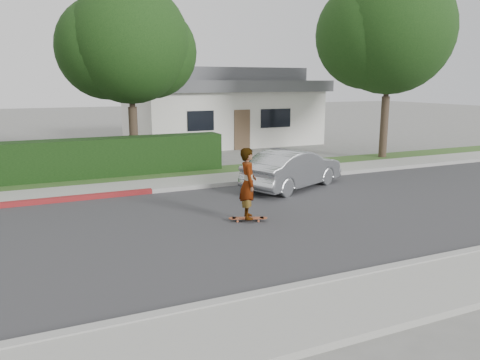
# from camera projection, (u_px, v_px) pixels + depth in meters

# --- Properties ---
(ground) EXTENTS (120.00, 120.00, 0.00)m
(ground) POSITION_uv_depth(u_px,v_px,m) (152.00, 234.00, 11.03)
(ground) COLOR slate
(ground) RESTS_ON ground
(road) EXTENTS (60.00, 8.00, 0.01)m
(road) POSITION_uv_depth(u_px,v_px,m) (152.00, 234.00, 11.03)
(road) COLOR #2D2D30
(road) RESTS_ON ground
(curb_near) EXTENTS (60.00, 0.20, 0.15)m
(curb_near) POSITION_uv_depth(u_px,v_px,m) (214.00, 306.00, 7.35)
(curb_near) COLOR #9E9E99
(curb_near) RESTS_ON ground
(sidewalk_near) EXTENTS (60.00, 1.60, 0.12)m
(sidewalk_near) POSITION_uv_depth(u_px,v_px,m) (237.00, 334.00, 6.55)
(sidewalk_near) COLOR gray
(sidewalk_near) RESTS_ON ground
(curb_far) EXTENTS (60.00, 0.20, 0.15)m
(curb_far) POSITION_uv_depth(u_px,v_px,m) (120.00, 194.00, 14.67)
(curb_far) COLOR #9E9E99
(curb_far) RESTS_ON ground
(sidewalk_far) EXTENTS (60.00, 1.60, 0.12)m
(sidewalk_far) POSITION_uv_depth(u_px,v_px,m) (115.00, 189.00, 15.48)
(sidewalk_far) COLOR gray
(sidewalk_far) RESTS_ON ground
(planting_strip) EXTENTS (60.00, 1.60, 0.10)m
(planting_strip) POSITION_uv_depth(u_px,v_px,m) (108.00, 180.00, 16.91)
(planting_strip) COLOR #2D4C1E
(planting_strip) RESTS_ON ground
(hedge) EXTENTS (15.00, 1.00, 1.50)m
(hedge) POSITION_uv_depth(u_px,v_px,m) (14.00, 164.00, 16.09)
(hedge) COLOR black
(hedge) RESTS_ON ground
(tree_center) EXTENTS (5.66, 4.84, 7.44)m
(tree_center) POSITION_uv_depth(u_px,v_px,m) (128.00, 47.00, 18.81)
(tree_center) COLOR #33261C
(tree_center) RESTS_ON ground
(tree_right) EXTENTS (6.32, 5.60, 8.56)m
(tree_right) POSITION_uv_depth(u_px,v_px,m) (387.00, 34.00, 20.85)
(tree_right) COLOR #33261C
(tree_right) RESTS_ON ground
(house) EXTENTS (10.60, 8.60, 4.30)m
(house) POSITION_uv_depth(u_px,v_px,m) (218.00, 106.00, 28.08)
(house) COLOR beige
(house) RESTS_ON ground
(skateboard) EXTENTS (1.00, 0.56, 0.09)m
(skateboard) POSITION_uv_depth(u_px,v_px,m) (248.00, 218.00, 12.02)
(skateboard) COLOR #BA5733
(skateboard) RESTS_ON ground
(skateboarder) EXTENTS (0.61, 0.76, 1.81)m
(skateboarder) POSITION_uv_depth(u_px,v_px,m) (248.00, 183.00, 11.83)
(skateboarder) COLOR white
(skateboarder) RESTS_ON skateboard
(car_silver) EXTENTS (4.24, 2.94, 1.33)m
(car_silver) POSITION_uv_depth(u_px,v_px,m) (293.00, 169.00, 15.72)
(car_silver) COLOR #B1B4B8
(car_silver) RESTS_ON ground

